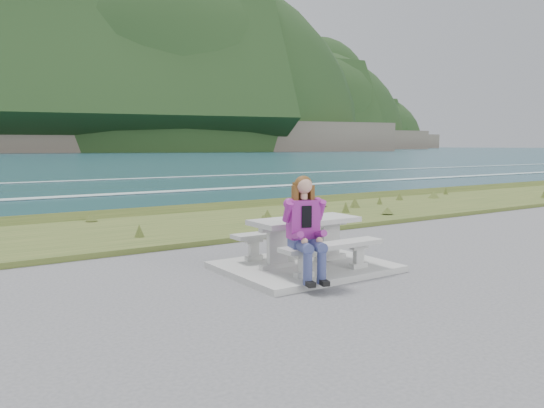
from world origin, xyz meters
name	(u,v)px	position (x,y,z in m)	size (l,w,h in m)	color
concrete_slab	(304,267)	(0.00, 0.00, 0.05)	(2.60, 2.10, 0.10)	#ACABA6
picnic_table	(305,228)	(0.00, 0.00, 0.68)	(1.80, 0.75, 0.75)	#ACABA6
bench_landward	(332,250)	(0.00, -0.70, 0.45)	(1.80, 0.35, 0.45)	#ACABA6
bench_seaward	(280,237)	(0.00, 0.70, 0.45)	(1.80, 0.35, 0.45)	#ACABA6
grass_verge	(179,229)	(0.00, 5.00, 0.00)	(160.00, 4.50, 0.22)	#2D491B
shore_drop	(138,216)	(0.00, 7.90, 0.00)	(160.00, 0.80, 2.20)	brown
ocean	(33,213)	(0.00, 25.09, -1.74)	(1600.00, 1600.00, 0.09)	#1D4653
headland_range	(198,136)	(190.20, 398.16, 9.96)	(729.83, 363.95, 226.86)	brown
seated_woman	(307,242)	(-0.59, -0.84, 0.65)	(0.60, 0.84, 1.49)	navy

